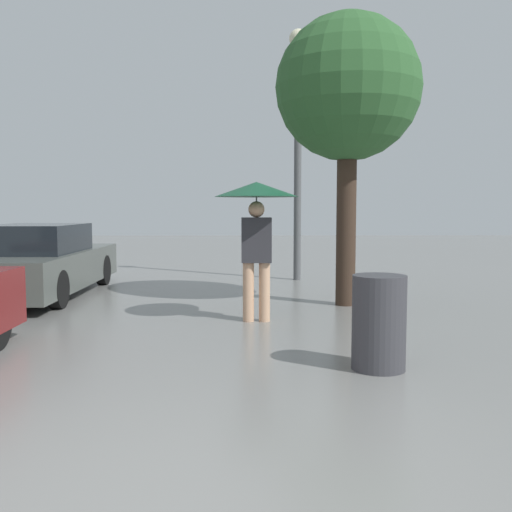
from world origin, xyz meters
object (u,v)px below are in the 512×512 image
object	(u,v)px
parked_car_farthest	(41,263)
tree	(348,91)
pedestrian	(256,209)
trash_bin	(379,322)
street_lamp	(298,123)

from	to	relation	value
parked_car_farthest	tree	bearing A→B (deg)	-11.78
tree	parked_car_farthest	bearing A→B (deg)	168.22
parked_car_farthest	tree	size ratio (longest dim) A/B	0.99
pedestrian	tree	world-z (taller)	tree
parked_car_farthest	trash_bin	bearing A→B (deg)	-44.09
parked_car_farthest	tree	xyz separation A→B (m)	(5.21, -1.09, 2.77)
parked_car_farthest	tree	distance (m)	6.00
tree	trash_bin	distance (m)	4.68
tree	street_lamp	xyz separation A→B (m)	(-0.48, 3.25, -0.02)
parked_car_farthest	street_lamp	size ratio (longest dim) A/B	0.85
tree	street_lamp	distance (m)	3.29
street_lamp	trash_bin	bearing A→B (deg)	-88.71
parked_car_farthest	street_lamp	world-z (taller)	street_lamp
street_lamp	trash_bin	xyz separation A→B (m)	(0.16, -6.90, -2.89)
tree	trash_bin	bearing A→B (deg)	-95.02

